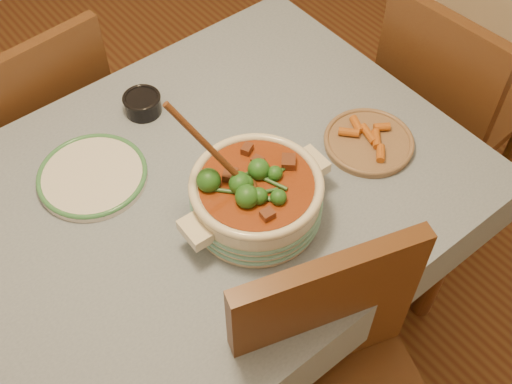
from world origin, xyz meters
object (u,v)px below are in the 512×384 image
(condiment_bowl, at_px, (142,103))
(chair_right, at_px, (445,102))
(stew_casserole, at_px, (256,195))
(white_plate, at_px, (92,176))
(fried_plate, at_px, (369,141))
(chair_far, at_px, (46,120))
(dining_table, at_px, (167,231))

(condiment_bowl, distance_m, chair_right, 1.05)
(stew_casserole, relative_size, white_plate, 1.12)
(stew_casserole, xyz_separation_m, fried_plate, (0.40, -0.01, -0.07))
(white_plate, relative_size, chair_right, 0.39)
(chair_far, bearing_deg, chair_right, 139.89)
(stew_casserole, height_order, white_plate, stew_casserole)
(white_plate, distance_m, condiment_bowl, 0.28)
(chair_right, bearing_deg, dining_table, 82.15)
(condiment_bowl, xyz_separation_m, fried_plate, (0.42, -0.51, -0.02))
(dining_table, xyz_separation_m, condiment_bowl, (0.16, 0.34, 0.12))
(stew_casserole, xyz_separation_m, chair_right, (0.91, 0.09, -0.30))
(white_plate, height_order, chair_right, chair_right)
(white_plate, bearing_deg, condiment_bowl, 28.54)
(stew_casserole, relative_size, chair_far, 0.46)
(chair_far, relative_size, chair_right, 0.96)
(chair_far, bearing_deg, condiment_bowl, 110.27)
(stew_casserole, height_order, condiment_bowl, stew_casserole)
(white_plate, distance_m, fried_plate, 0.76)
(white_plate, distance_m, chair_far, 0.59)
(dining_table, height_order, chair_right, chair_right)
(fried_plate, height_order, chair_right, chair_right)
(chair_far, bearing_deg, fried_plate, 119.45)
(white_plate, distance_m, chair_right, 1.23)
(white_plate, height_order, chair_far, chair_far)
(white_plate, xyz_separation_m, condiment_bowl, (0.25, 0.13, 0.02))
(white_plate, bearing_deg, stew_casserole, -53.91)
(dining_table, relative_size, condiment_bowl, 14.03)
(stew_casserole, xyz_separation_m, white_plate, (-0.27, 0.37, -0.07))
(dining_table, relative_size, white_plate, 4.50)
(white_plate, xyz_separation_m, fried_plate, (0.67, -0.37, 0.00))
(dining_table, distance_m, chair_far, 0.75)
(stew_casserole, bearing_deg, chair_far, 102.70)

